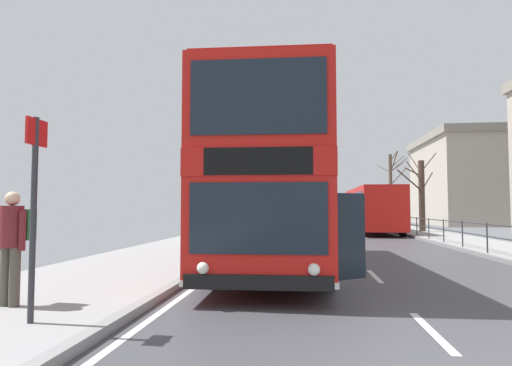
{
  "coord_description": "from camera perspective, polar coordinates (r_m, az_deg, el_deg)",
  "views": [
    {
      "loc": [
        -1.67,
        -3.59,
        1.64
      ],
      "look_at": [
        -2.98,
        8.22,
        2.33
      ],
      "focal_mm": 30.82,
      "sensor_mm": 36.0,
      "label": 1
    }
  ],
  "objects": [
    {
      "name": "pedestrian_railing_far_kerb",
      "position": [
        19.03,
        25.21,
        -5.43
      ],
      "size": [
        0.05,
        28.12,
        1.01
      ],
      "color": "#2D3338",
      "rests_on": "ground"
    },
    {
      "name": "background_bus_far_lane",
      "position": [
        30.32,
        14.83,
        -3.22
      ],
      "size": [
        2.63,
        10.81,
        2.95
      ],
      "color": "red",
      "rests_on": "ground"
    },
    {
      "name": "background_building_00",
      "position": [
        49.97,
        28.56,
        0.41
      ],
      "size": [
        13.8,
        14.0,
        8.98
      ],
      "color": "#B2A899",
      "rests_on": "ground"
    },
    {
      "name": "pedestrian_companion",
      "position": [
        7.85,
        -28.97,
        -6.31
      ],
      "size": [
        0.55,
        0.58,
        1.76
      ],
      "color": "#4C473D",
      "rests_on": "ground"
    },
    {
      "name": "bare_tree_far_00",
      "position": [
        30.95,
        20.66,
        -1.33
      ],
      "size": [
        2.48,
        2.71,
        5.42
      ],
      "color": "#423328",
      "rests_on": "ground"
    },
    {
      "name": "bus_stop_sign_near",
      "position": [
        6.56,
        -26.84,
        -1.45
      ],
      "size": [
        0.08,
        0.44,
        2.72
      ],
      "color": "#2D2D33",
      "rests_on": "ground"
    },
    {
      "name": "double_decker_bus_main",
      "position": [
        12.42,
        2.41,
        -0.25
      ],
      "size": [
        3.42,
        10.77,
        4.39
      ],
      "color": "red",
      "rests_on": "ground"
    },
    {
      "name": "bare_tree_far_01",
      "position": [
        41.03,
        17.13,
        -0.48
      ],
      "size": [
        2.31,
        2.45,
        6.52
      ],
      "color": "brown",
      "rests_on": "ground"
    }
  ]
}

